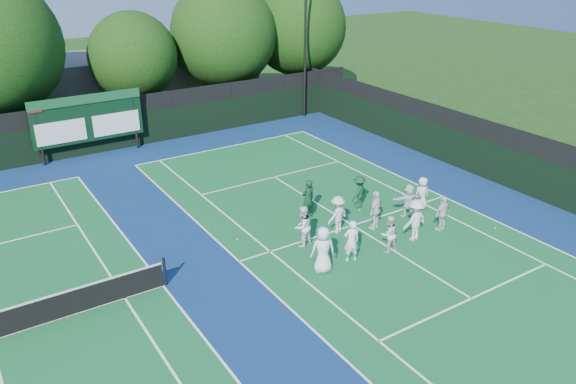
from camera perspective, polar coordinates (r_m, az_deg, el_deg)
ground at (r=23.46m, az=8.12°, el=-4.34°), size 120.00×120.00×0.00m
court_apron at (r=21.27m, az=-6.22°, el=-7.43°), size 34.00×32.00×0.01m
near_court at (r=24.12m, az=6.59°, el=-3.38°), size 11.05×23.85×0.01m
back_fence at (r=33.78m, az=-18.02°, el=6.17°), size 34.00×0.08×3.00m
divider_fence_right at (r=29.73m, az=20.39°, el=3.45°), size 0.08×32.00×3.00m
scoreboard at (r=32.94m, az=-19.69°, el=7.02°), size 6.00×0.21×3.55m
clubhouse at (r=42.12m, az=-15.91°, el=10.73°), size 18.00×6.00×4.00m
light_pole_right at (r=38.00m, az=1.78°, el=16.85°), size 1.20×0.30×10.12m
tree_c at (r=37.29m, az=-15.27°, el=12.99°), size 5.47×5.47×7.31m
tree_d at (r=39.50m, az=-6.42°, el=15.40°), size 7.12×7.12×8.96m
tree_e at (r=42.49m, az=1.14°, el=16.21°), size 6.99×6.99×8.94m
tennis_ball_1 at (r=25.49m, az=7.30°, el=-1.78°), size 0.07×0.07×0.07m
tennis_ball_2 at (r=25.27m, az=20.29°, el=-3.43°), size 0.07×0.07×0.07m
tennis_ball_3 at (r=22.92m, az=-5.14°, el=-4.82°), size 0.07×0.07×0.07m
tennis_ball_4 at (r=26.36m, az=8.77°, el=-0.97°), size 0.07×0.07×0.07m
player_front_0 at (r=20.40m, az=3.58°, el=-5.88°), size 1.03×0.86×1.80m
player_front_1 at (r=21.18m, az=6.47°, el=-4.96°), size 0.70×0.56×1.69m
player_front_2 at (r=22.03m, az=10.21°, el=-4.21°), size 0.81×0.67×1.54m
player_front_3 at (r=23.09m, az=12.77°, el=-2.78°), size 1.15×0.69×1.75m
player_front_4 at (r=24.15m, az=15.43°, el=-2.09°), size 0.95×0.50×1.55m
player_back_0 at (r=22.07m, az=1.47°, el=-3.50°), size 0.96×0.83×1.71m
player_back_1 at (r=23.19m, az=5.06°, el=-2.29°), size 1.14×0.80×1.61m
player_back_2 at (r=23.67m, az=8.90°, el=-1.80°), size 1.09×0.79×1.71m
player_back_3 at (r=24.99m, az=12.13°, el=-0.84°), size 1.49×0.83×1.53m
player_back_4 at (r=25.83m, az=13.46°, el=-0.14°), size 0.81×0.59×1.53m
coach_left at (r=24.31m, az=2.05°, el=-0.70°), size 0.67×0.46×1.78m
coach_right at (r=25.41m, az=7.22°, el=-0.03°), size 1.14×0.91×1.55m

